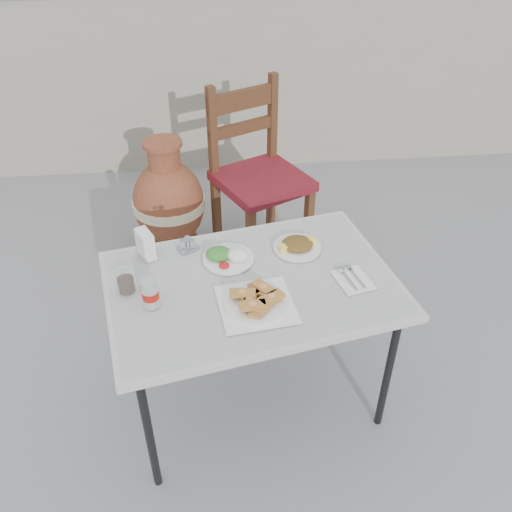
{
  "coord_description": "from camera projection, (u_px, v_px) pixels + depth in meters",
  "views": [
    {
      "loc": [
        -0.28,
        -1.52,
        2.01
      ],
      "look_at": [
        -0.11,
        0.15,
        0.76
      ],
      "focal_mm": 38.0,
      "sensor_mm": 36.0,
      "label": 1
    }
  ],
  "objects": [
    {
      "name": "salad_rice_plate",
      "position": [
        228.0,
        256.0,
        2.2
      ],
      "size": [
        0.21,
        0.21,
        0.05
      ],
      "color": "silver",
      "rests_on": "cafe_table"
    },
    {
      "name": "back_wall",
      "position": [
        239.0,
        87.0,
        4.07
      ],
      "size": [
        6.0,
        0.25,
        1.2
      ],
      "primitive_type": "cube",
      "color": "gray",
      "rests_on": "ground"
    },
    {
      "name": "ground",
      "position": [
        284.0,
        410.0,
        2.44
      ],
      "size": [
        80.0,
        80.0,
        0.0
      ],
      "primitive_type": "plane",
      "color": "#5E5E60",
      "rests_on": "ground"
    },
    {
      "name": "cafe_table",
      "position": [
        252.0,
        291.0,
        2.13
      ],
      "size": [
        1.24,
        0.96,
        0.68
      ],
      "rotation": [
        0.0,
        0.0,
        0.2
      ],
      "color": "black",
      "rests_on": "ground"
    },
    {
      "name": "cutlery_napkin",
      "position": [
        351.0,
        278.0,
        2.11
      ],
      "size": [
        0.16,
        0.19,
        0.01
      ],
      "rotation": [
        0.0,
        0.0,
        0.24
      ],
      "color": "silver",
      "rests_on": "cafe_table"
    },
    {
      "name": "napkin_holder",
      "position": [
        145.0,
        244.0,
        2.2
      ],
      "size": [
        0.09,
        0.11,
        0.12
      ],
      "rotation": [
        0.0,
        0.0,
        0.46
      ],
      "color": "silver",
      "rests_on": "cafe_table"
    },
    {
      "name": "salad_chopped_plate",
      "position": [
        297.0,
        245.0,
        2.26
      ],
      "size": [
        0.2,
        0.2,
        0.04
      ],
      "color": "silver",
      "rests_on": "cafe_table"
    },
    {
      "name": "terracotta_urn",
      "position": [
        169.0,
        204.0,
        3.2
      ],
      "size": [
        0.43,
        0.43,
        0.74
      ],
      "color": "brown",
      "rests_on": "ground"
    },
    {
      "name": "condiment_caddy",
      "position": [
        188.0,
        245.0,
        2.26
      ],
      "size": [
        0.1,
        0.1,
        0.06
      ],
      "rotation": [
        0.0,
        0.0,
        0.55
      ],
      "color": "#B7B6BE",
      "rests_on": "cafe_table"
    },
    {
      "name": "cola_glass",
      "position": [
        126.0,
        282.0,
        2.03
      ],
      "size": [
        0.07,
        0.07,
        0.1
      ],
      "color": "white",
      "rests_on": "cafe_table"
    },
    {
      "name": "soda_can",
      "position": [
        150.0,
        293.0,
        1.96
      ],
      "size": [
        0.06,
        0.06,
        0.11
      ],
      "color": "silver",
      "rests_on": "cafe_table"
    },
    {
      "name": "pide_plate",
      "position": [
        256.0,
        299.0,
        1.98
      ],
      "size": [
        0.31,
        0.31,
        0.06
      ],
      "rotation": [
        0.0,
        0.0,
        0.13
      ],
      "color": "silver",
      "rests_on": "cafe_table"
    },
    {
      "name": "chair",
      "position": [
        258.0,
        175.0,
        3.08
      ],
      "size": [
        0.62,
        0.62,
        1.04
      ],
      "rotation": [
        0.0,
        0.0,
        0.46
      ],
      "color": "#3B1A10",
      "rests_on": "ground"
    }
  ]
}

